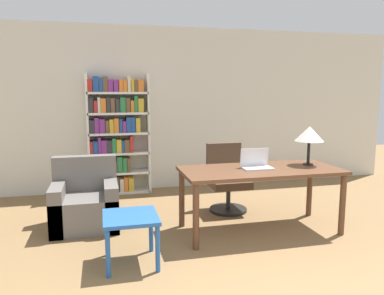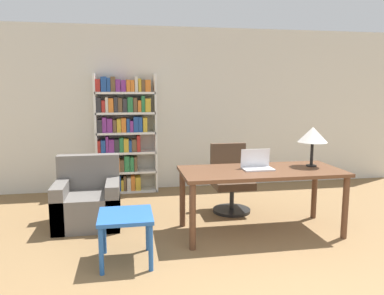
# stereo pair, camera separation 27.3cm
# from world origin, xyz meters

# --- Properties ---
(wall_back) EXTENTS (8.00, 0.06, 2.70)m
(wall_back) POSITION_xyz_m (0.00, 4.53, 1.35)
(wall_back) COLOR silver
(wall_back) RESTS_ON ground_plane
(desk) EXTENTS (1.87, 0.82, 0.76)m
(desk) POSITION_xyz_m (0.52, 2.25, 0.66)
(desk) COLOR brown
(desk) RESTS_ON ground_plane
(laptop) EXTENTS (0.35, 0.22, 0.23)m
(laptop) POSITION_xyz_m (0.48, 2.28, 0.81)
(laptop) COLOR silver
(laptop) RESTS_ON desk
(table_lamp) EXTENTS (0.35, 0.35, 0.48)m
(table_lamp) POSITION_xyz_m (1.19, 2.33, 1.13)
(table_lamp) COLOR black
(table_lamp) RESTS_ON desk
(office_chair) EXTENTS (0.52, 0.52, 0.93)m
(office_chair) POSITION_xyz_m (0.40, 3.10, 0.42)
(office_chair) COLOR black
(office_chair) RESTS_ON ground_plane
(side_table_blue) EXTENTS (0.52, 0.54, 0.48)m
(side_table_blue) POSITION_xyz_m (-1.04, 1.73, 0.40)
(side_table_blue) COLOR #2356A3
(side_table_blue) RESTS_ON ground_plane
(armchair) EXTENTS (0.78, 0.73, 0.84)m
(armchair) POSITION_xyz_m (-1.50, 2.88, 0.28)
(armchair) COLOR #66605B
(armchair) RESTS_ON ground_plane
(bookshelf) EXTENTS (0.99, 0.28, 1.93)m
(bookshelf) POSITION_xyz_m (-1.06, 4.34, 0.96)
(bookshelf) COLOR white
(bookshelf) RESTS_ON ground_plane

